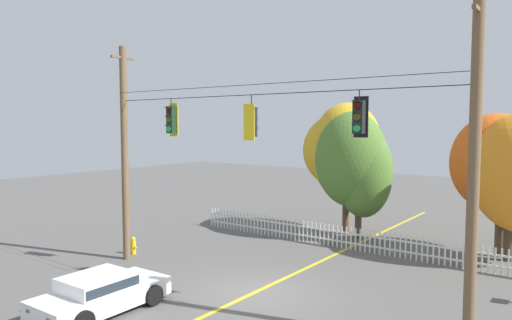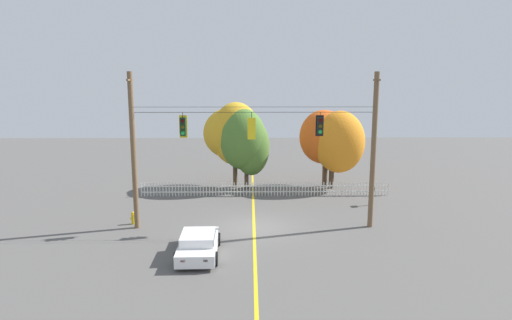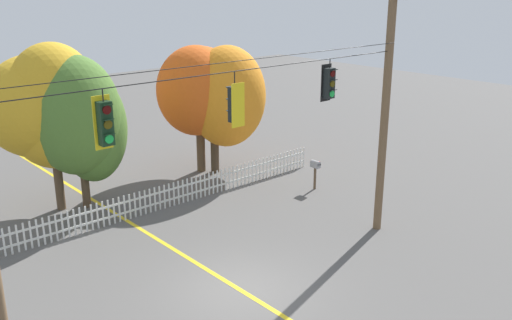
{
  "view_description": "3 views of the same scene",
  "coord_description": "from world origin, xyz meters",
  "views": [
    {
      "loc": [
        9.21,
        -12.31,
        5.55
      ],
      "look_at": [
        0.29,
        -0.32,
        4.43
      ],
      "focal_mm": 33.41,
      "sensor_mm": 36.0,
      "label": 1
    },
    {
      "loc": [
        -0.22,
        -23.57,
        8.12
      ],
      "look_at": [
        0.11,
        -0.25,
        3.92
      ],
      "focal_mm": 30.46,
      "sensor_mm": 36.0,
      "label": 2
    },
    {
      "loc": [
        -9.36,
        -11.26,
        8.73
      ],
      "look_at": [
        0.36,
        -0.3,
        4.05
      ],
      "focal_mm": 39.31,
      "sensor_mm": 36.0,
      "label": 3
    }
  ],
  "objects": [
    {
      "name": "fire_hydrant",
      "position": [
        -7.0,
        0.65,
        0.37
      ],
      "size": [
        0.38,
        0.22,
        0.75
      ],
      "color": "gold",
      "rests_on": "ground"
    },
    {
      "name": "traffic_signal_eastbound_side",
      "position": [
        3.61,
        0.01,
        5.76
      ],
      "size": [
        0.43,
        0.38,
        1.32
      ],
      "color": "black"
    },
    {
      "name": "white_picket_fence",
      "position": [
        0.88,
        6.84,
        0.51
      ],
      "size": [
        17.89,
        0.06,
        1.01
      ],
      "color": "silver",
      "rests_on": "ground"
    },
    {
      "name": "signal_support_span",
      "position": [
        0.0,
        -0.0,
        4.41
      ],
      "size": [
        13.51,
        1.1,
        8.68
      ],
      "color": "brown",
      "rests_on": "ground"
    },
    {
      "name": "traffic_signal_northbound_primary",
      "position": [
        -0.13,
        -0.01,
        5.63
      ],
      "size": [
        0.43,
        0.38,
        1.47
      ],
      "color": "black"
    },
    {
      "name": "lane_centerline_stripe",
      "position": [
        0.0,
        0.0,
        0.0
      ],
      "size": [
        0.16,
        36.0,
        0.01
      ],
      "primitive_type": "cube",
      "color": "gold",
      "rests_on": "ground"
    },
    {
      "name": "roadside_mailbox",
      "position": [
        7.92,
        4.34,
        1.07
      ],
      "size": [
        0.25,
        0.44,
        1.31
      ],
      "color": "brown",
      "rests_on": "ground"
    },
    {
      "name": "autumn_maple_near_fence",
      "position": [
        -1.43,
        9.59,
        4.16
      ],
      "size": [
        4.41,
        3.84,
        6.63
      ],
      "color": "brown",
      "rests_on": "ground"
    },
    {
      "name": "autumn_maple_far_west",
      "position": [
        6.31,
        8.88,
        3.71
      ],
      "size": [
        3.94,
        3.64,
        6.02
      ],
      "color": "#473828",
      "rests_on": "ground"
    },
    {
      "name": "ground",
      "position": [
        0.0,
        0.0,
        0.0
      ],
      "size": [
        80.0,
        80.0,
        0.0
      ],
      "primitive_type": "plane",
      "color": "#565451"
    },
    {
      "name": "parked_car",
      "position": [
        -2.67,
        -4.05,
        0.6
      ],
      "size": [
        2.0,
        4.01,
        1.15
      ],
      "color": "white",
      "rests_on": "ground"
    },
    {
      "name": "autumn_oak_far_east",
      "position": [
        5.66,
        9.74,
        4.04
      ],
      "size": [
        4.21,
        3.85,
        6.03
      ],
      "color": "brown",
      "rests_on": "ground"
    },
    {
      "name": "autumn_maple_mid",
      "position": [
        -0.52,
        8.77,
        3.66
      ],
      "size": [
        3.77,
        3.13,
        6.2
      ],
      "color": "brown",
      "rests_on": "ground"
    },
    {
      "name": "traffic_signal_westbound_side",
      "position": [
        -3.86,
        0.01,
        5.73
      ],
      "size": [
        0.43,
        0.38,
        1.4
      ],
      "color": "black"
    }
  ]
}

